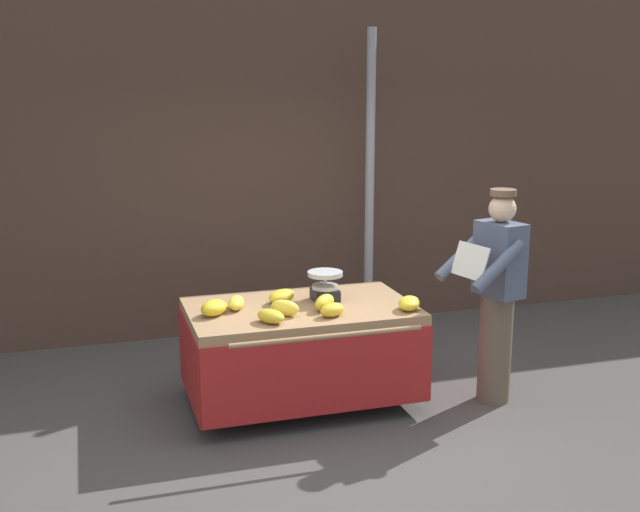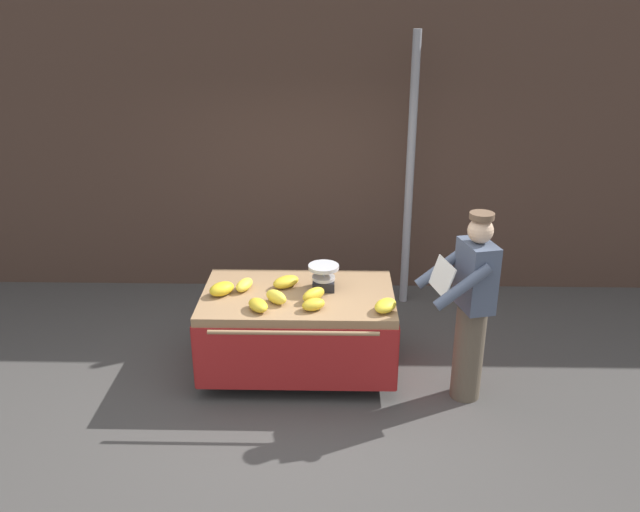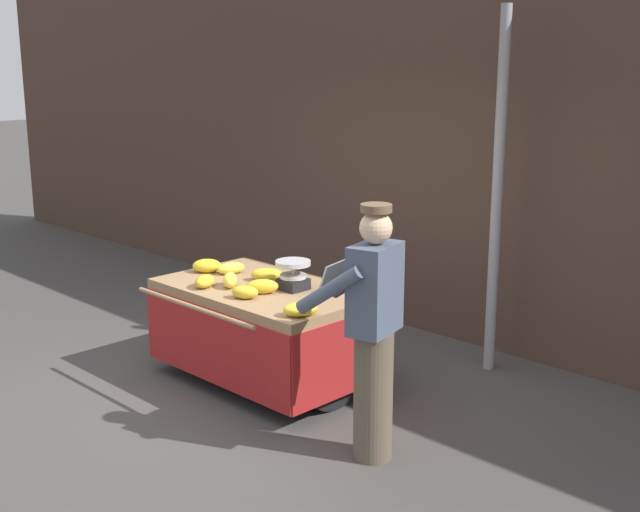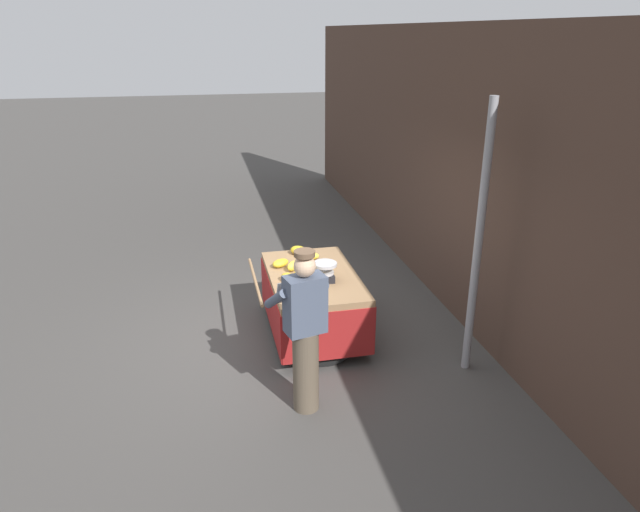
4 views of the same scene
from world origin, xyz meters
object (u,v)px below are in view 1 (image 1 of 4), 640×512
object	(u,v)px
banana_bunch_2	(282,296)
vendor_person	(496,296)
banana_bunch_4	(285,308)
banana_bunch_5	(236,303)
banana_bunch_6	(409,303)
banana_bunch_1	(324,302)
banana_bunch_3	(332,310)
banana_cart	(301,332)
banana_bunch_0	(271,316)
banana_bunch_7	(214,308)
weighing_scale	(325,286)
street_pole	(370,186)

from	to	relation	value
banana_bunch_2	vendor_person	bearing A→B (deg)	-17.91
banana_bunch_4	banana_bunch_2	bearing A→B (deg)	79.70
banana_bunch_5	banana_bunch_6	bearing A→B (deg)	-17.56
banana_bunch_1	banana_bunch_3	distance (m)	0.18
banana_cart	banana_bunch_0	distance (m)	0.54
banana_bunch_2	vendor_person	xyz separation A→B (m)	(1.60, -0.52, 0.01)
banana_bunch_7	banana_cart	bearing A→B (deg)	3.94
banana_cart	banana_bunch_0	xyz separation A→B (m)	(-0.32, -0.35, 0.26)
banana_cart	banana_bunch_2	xyz separation A→B (m)	(-0.12, 0.13, 0.27)
banana_bunch_3	banana_bunch_7	world-z (taller)	banana_bunch_7
banana_bunch_0	banana_bunch_6	distance (m)	1.09
banana_bunch_1	banana_bunch_6	xyz separation A→B (m)	(0.62, -0.19, -0.01)
weighing_scale	banana_bunch_1	distance (m)	0.27
banana_bunch_1	banana_bunch_2	size ratio (longest dim) A/B	0.95
banana_bunch_4	banana_bunch_7	xyz separation A→B (m)	(-0.51, 0.16, -0.00)
banana_bunch_2	banana_bunch_4	world-z (taller)	banana_bunch_4
banana_cart	banana_bunch_0	bearing A→B (deg)	-132.51
banana_bunch_5	banana_bunch_6	world-z (taller)	banana_bunch_6
banana_bunch_6	banana_bunch_7	xyz separation A→B (m)	(-1.45, 0.29, 0.01)
banana_bunch_0	banana_bunch_6	xyz separation A→B (m)	(1.09, 0.01, 0.00)
banana_bunch_5	banana_bunch_1	bearing A→B (deg)	-18.42
banana_bunch_0	banana_bunch_3	xyz separation A→B (m)	(0.47, 0.02, 0.00)
banana_bunch_2	banana_bunch_4	bearing A→B (deg)	-100.30
street_pole	banana_cart	bearing A→B (deg)	-126.55
street_pole	weighing_scale	bearing A→B (deg)	-122.32
banana_bunch_1	banana_bunch_4	distance (m)	0.33
banana_cart	banana_bunch_4	size ratio (longest dim) A/B	7.68
weighing_scale	banana_bunch_6	bearing A→B (deg)	-39.29
banana_bunch_6	weighing_scale	bearing A→B (deg)	140.71
banana_cart	banana_bunch_4	distance (m)	0.39
banana_bunch_6	vendor_person	size ratio (longest dim) A/B	0.15
banana_cart	vendor_person	world-z (taller)	vendor_person
street_pole	banana_cart	size ratio (longest dim) A/B	1.71
banana_bunch_4	banana_bunch_5	size ratio (longest dim) A/B	0.95
banana_cart	banana_bunch_0	world-z (taller)	banana_bunch_0
street_pole	banana_bunch_6	bearing A→B (deg)	-101.32
street_pole	banana_bunch_0	world-z (taller)	street_pole
vendor_person	banana_bunch_0	bearing A→B (deg)	178.86
street_pole	banana_cart	xyz separation A→B (m)	(-1.14, -1.54, -0.91)
street_pole	banana_bunch_6	distance (m)	2.02
banana_cart	banana_bunch_5	xyz separation A→B (m)	(-0.49, 0.06, 0.26)
banana_bunch_0	banana_bunch_3	distance (m)	0.47
street_pole	banana_bunch_7	distance (m)	2.51
weighing_scale	banana_bunch_0	bearing A→B (deg)	-140.74
banana_cart	banana_bunch_6	bearing A→B (deg)	-23.72
banana_bunch_0	banana_bunch_4	size ratio (longest dim) A/B	1.02
banana_bunch_1	banana_bunch_7	size ratio (longest dim) A/B	1.02
street_pole	vendor_person	bearing A→B (deg)	-79.99
banana_bunch_1	banana_bunch_7	xyz separation A→B (m)	(-0.83, 0.10, -0.00)
banana_cart	banana_bunch_4	xyz separation A→B (m)	(-0.18, -0.21, 0.27)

